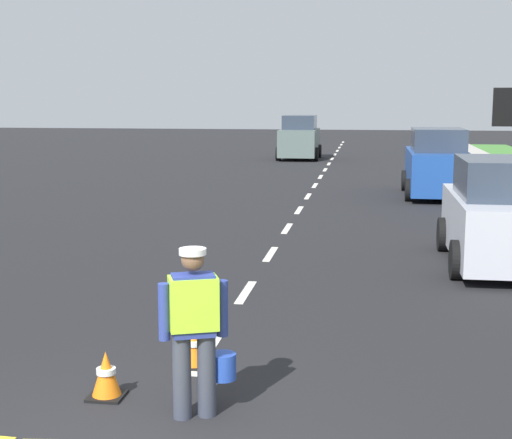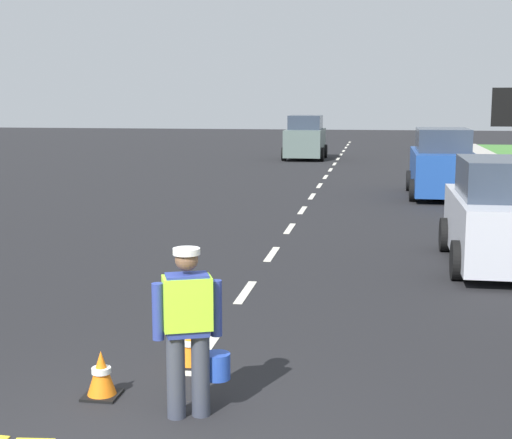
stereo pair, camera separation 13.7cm
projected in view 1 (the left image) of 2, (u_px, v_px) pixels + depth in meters
The scene contains 8 objects.
ground_plane at pixel (316, 185), 26.90m from camera, with size 96.00×96.00×0.00m, color black.
lane_center_line at pixel (323, 173), 31.00m from camera, with size 0.14×46.40×0.01m.
road_worker at pixel (196, 324), 7.18m from camera, with size 0.69×0.55×1.67m.
traffic_cone_near at pixel (106, 375), 7.74m from camera, with size 0.36×0.36×0.49m.
traffic_cone_far at pixel (194, 346), 8.63m from camera, with size 0.36×0.36×0.49m.
car_oncoming_third at pixel (299, 139), 38.12m from camera, with size 2.08×3.81×2.21m.
car_parked_curbside at pixel (498, 216), 13.76m from camera, with size 1.90×3.97×1.99m.
car_parked_far at pixel (437, 165), 23.60m from camera, with size 2.03×4.30×2.14m.
Camera 1 is at (1.91, -5.77, 3.06)m, focal length 52.65 mm.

